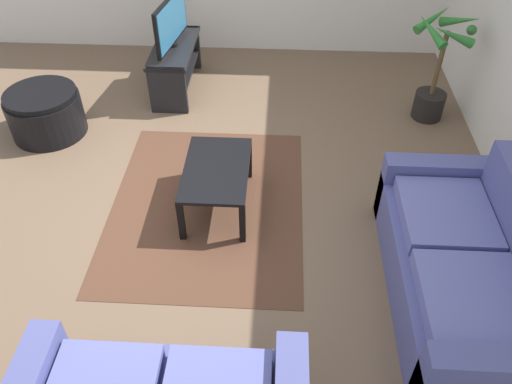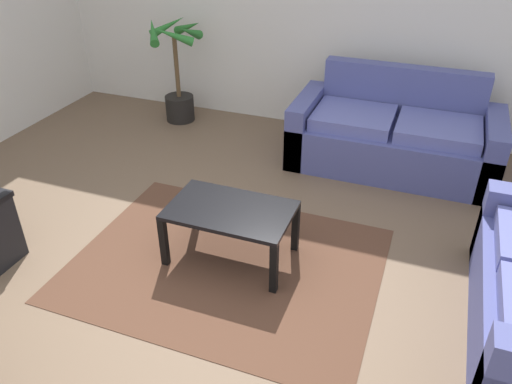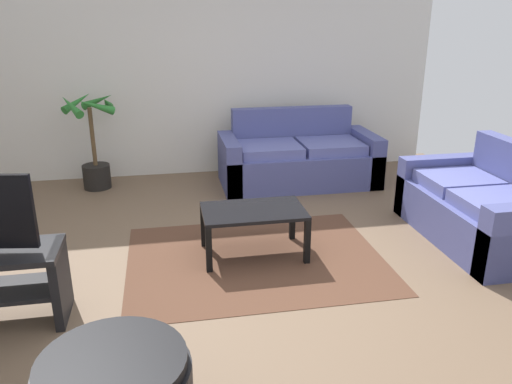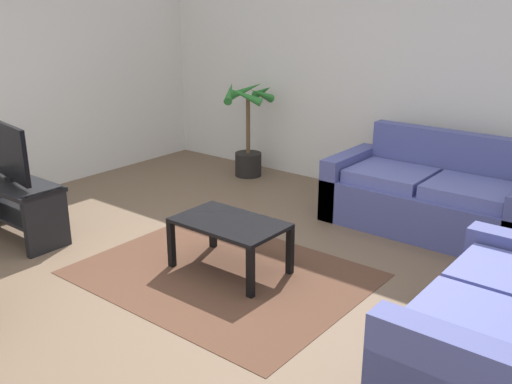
% 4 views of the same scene
% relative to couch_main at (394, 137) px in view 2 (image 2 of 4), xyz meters
% --- Properties ---
extents(ground_plane, '(6.60, 6.60, 0.00)m').
position_rel_couch_main_xyz_m(ground_plane, '(-1.03, -2.28, -0.30)').
color(ground_plane, brown).
extents(wall_back, '(6.00, 0.06, 2.70)m').
position_rel_couch_main_xyz_m(wall_back, '(-1.03, 0.72, 1.05)').
color(wall_back, silver).
rests_on(wall_back, ground).
extents(couch_main, '(1.91, 0.90, 0.90)m').
position_rel_couch_main_xyz_m(couch_main, '(0.00, 0.00, 0.00)').
color(couch_main, '#4C518C').
rests_on(couch_main, ground).
extents(coffee_table, '(0.89, 0.55, 0.43)m').
position_rel_couch_main_xyz_m(coffee_table, '(-0.91, -1.87, 0.07)').
color(coffee_table, black).
rests_on(coffee_table, ground).
extents(area_rug, '(2.20, 1.70, 0.01)m').
position_rel_couch_main_xyz_m(area_rug, '(-0.91, -1.97, -0.30)').
color(area_rug, '#513323').
rests_on(area_rug, ground).
extents(potted_palm, '(0.66, 0.66, 1.16)m').
position_rel_couch_main_xyz_m(potted_palm, '(-2.46, 0.27, 0.21)').
color(potted_palm, black).
rests_on(potted_palm, ground).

